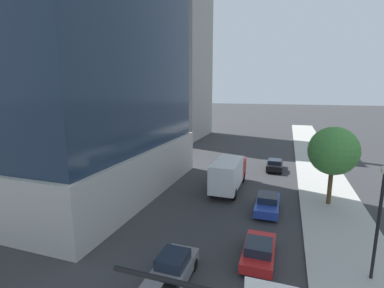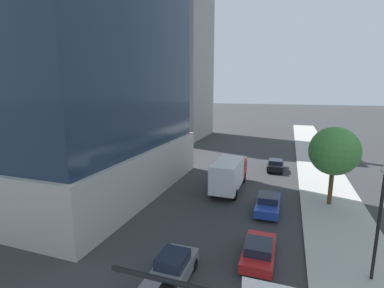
{
  "view_description": "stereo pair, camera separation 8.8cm",
  "coord_description": "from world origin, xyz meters",
  "px_view_note": "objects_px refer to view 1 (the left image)",
  "views": [
    {
      "loc": [
        3.51,
        -3.2,
        9.9
      ],
      "look_at": [
        -1.49,
        11.58,
        6.87
      ],
      "focal_mm": 26.2,
      "sensor_mm": 36.0,
      "label": 1
    },
    {
      "loc": [
        3.59,
        -3.18,
        9.9
      ],
      "look_at": [
        -1.49,
        11.58,
        6.87
      ],
      "focal_mm": 26.2,
      "sensor_mm": 36.0,
      "label": 2
    }
  ],
  "objects_px": {
    "car_black": "(275,165)",
    "box_truck": "(228,173)",
    "car_red": "(259,251)",
    "car_gray": "(172,270)",
    "car_blue": "(268,203)",
    "street_tree": "(333,151)",
    "construction_building": "(174,44)",
    "street_lamp": "(380,207)"
  },
  "relations": [
    {
      "from": "car_black",
      "to": "box_truck",
      "type": "height_order",
      "value": "box_truck"
    },
    {
      "from": "car_red",
      "to": "car_black",
      "type": "height_order",
      "value": "car_black"
    },
    {
      "from": "car_black",
      "to": "car_red",
      "type": "bearing_deg",
      "value": -90.0
    },
    {
      "from": "car_red",
      "to": "box_truck",
      "type": "distance_m",
      "value": 11.93
    },
    {
      "from": "car_gray",
      "to": "car_red",
      "type": "bearing_deg",
      "value": 39.23
    },
    {
      "from": "car_gray",
      "to": "car_blue",
      "type": "relative_size",
      "value": 0.89
    },
    {
      "from": "street_tree",
      "to": "car_blue",
      "type": "height_order",
      "value": "street_tree"
    },
    {
      "from": "construction_building",
      "to": "car_blue",
      "type": "xyz_separation_m",
      "value": [
        21.85,
        -33.49,
        -18.32
      ]
    },
    {
      "from": "street_tree",
      "to": "car_black",
      "type": "distance_m",
      "value": 11.66
    },
    {
      "from": "car_blue",
      "to": "car_red",
      "type": "height_order",
      "value": "car_blue"
    },
    {
      "from": "street_lamp",
      "to": "box_truck",
      "type": "relative_size",
      "value": 0.79
    },
    {
      "from": "construction_building",
      "to": "car_gray",
      "type": "distance_m",
      "value": 50.95
    },
    {
      "from": "street_tree",
      "to": "car_gray",
      "type": "distance_m",
      "value": 16.84
    },
    {
      "from": "car_red",
      "to": "box_truck",
      "type": "xyz_separation_m",
      "value": [
        -4.07,
        11.16,
        1.12
      ]
    },
    {
      "from": "construction_building",
      "to": "street_lamp",
      "type": "bearing_deg",
      "value": -55.76
    },
    {
      "from": "car_red",
      "to": "car_blue",
      "type": "bearing_deg",
      "value": 90.0
    },
    {
      "from": "street_tree",
      "to": "car_gray",
      "type": "xyz_separation_m",
      "value": [
        -9.02,
        -13.62,
        -4.07
      ]
    },
    {
      "from": "car_red",
      "to": "car_black",
      "type": "xyz_separation_m",
      "value": [
        -0.0,
        20.02,
        0.03
      ]
    },
    {
      "from": "car_gray",
      "to": "car_blue",
      "type": "height_order",
      "value": "car_gray"
    },
    {
      "from": "car_gray",
      "to": "car_red",
      "type": "height_order",
      "value": "car_gray"
    },
    {
      "from": "car_black",
      "to": "box_truck",
      "type": "bearing_deg",
      "value": -114.67
    },
    {
      "from": "car_blue",
      "to": "car_black",
      "type": "relative_size",
      "value": 1.06
    },
    {
      "from": "street_lamp",
      "to": "car_blue",
      "type": "distance_m",
      "value": 9.77
    },
    {
      "from": "construction_building",
      "to": "box_truck",
      "type": "height_order",
      "value": "construction_building"
    },
    {
      "from": "street_lamp",
      "to": "car_red",
      "type": "height_order",
      "value": "street_lamp"
    },
    {
      "from": "construction_building",
      "to": "car_blue",
      "type": "bearing_deg",
      "value": -56.88
    },
    {
      "from": "car_gray",
      "to": "street_lamp",
      "type": "bearing_deg",
      "value": 19.67
    },
    {
      "from": "street_lamp",
      "to": "car_blue",
      "type": "height_order",
      "value": "street_lamp"
    },
    {
      "from": "street_lamp",
      "to": "street_tree",
      "type": "distance_m",
      "value": 10.16
    },
    {
      "from": "car_blue",
      "to": "car_red",
      "type": "relative_size",
      "value": 1.13
    },
    {
      "from": "street_lamp",
      "to": "car_black",
      "type": "bearing_deg",
      "value": 106.24
    },
    {
      "from": "street_lamp",
      "to": "car_black",
      "type": "distance_m",
      "value": 20.93
    },
    {
      "from": "street_lamp",
      "to": "car_black",
      "type": "height_order",
      "value": "street_lamp"
    },
    {
      "from": "car_gray",
      "to": "car_black",
      "type": "xyz_separation_m",
      "value": [
        4.07,
        23.35,
        -0.04
      ]
    },
    {
      "from": "construction_building",
      "to": "car_red",
      "type": "relative_size",
      "value": 11.04
    },
    {
      "from": "box_truck",
      "to": "street_lamp",
      "type": "bearing_deg",
      "value": -48.07
    },
    {
      "from": "car_black",
      "to": "street_tree",
      "type": "bearing_deg",
      "value": -63.02
    },
    {
      "from": "car_gray",
      "to": "box_truck",
      "type": "height_order",
      "value": "box_truck"
    },
    {
      "from": "street_lamp",
      "to": "box_truck",
      "type": "bearing_deg",
      "value": 131.93
    },
    {
      "from": "street_tree",
      "to": "box_truck",
      "type": "height_order",
      "value": "street_tree"
    },
    {
      "from": "box_truck",
      "to": "car_blue",
      "type": "bearing_deg",
      "value": -43.52
    },
    {
      "from": "street_lamp",
      "to": "car_gray",
      "type": "xyz_separation_m",
      "value": [
        -9.85,
        -3.52,
        -3.37
      ]
    }
  ]
}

